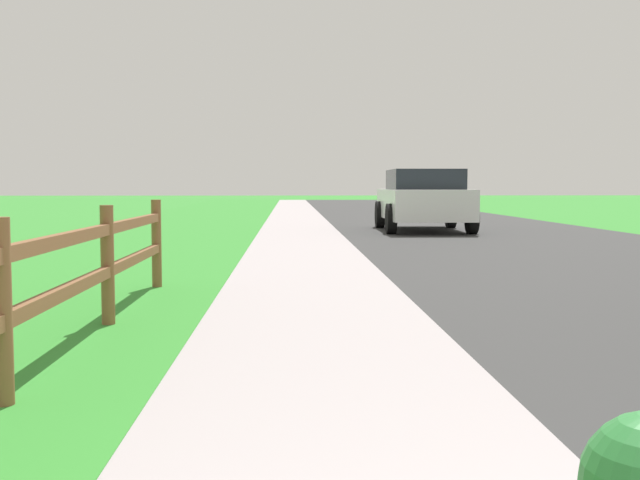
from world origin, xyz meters
name	(u,v)px	position (x,y,z in m)	size (l,w,h in m)	color
ground_plane	(327,221)	(0.00, 25.00, 0.00)	(120.00, 120.00, 0.00)	#33892E
road_asphalt	(423,218)	(3.50, 27.00, 0.00)	(7.00, 66.00, 0.01)	#313131
curb_concrete	(239,218)	(-3.00, 27.00, 0.00)	(6.00, 66.00, 0.01)	#A59B9D
grass_verge	(196,218)	(-4.50, 27.00, 0.01)	(5.00, 66.00, 0.00)	#33892E
rail_fence	(1,297)	(-2.75, 3.70, 0.58)	(0.11, 9.68, 1.00)	brown
parked_suv_white	(423,199)	(2.17, 19.27, 0.80)	(2.21, 4.30, 1.55)	white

